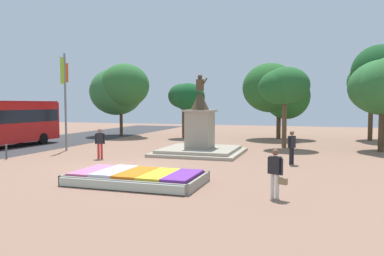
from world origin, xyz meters
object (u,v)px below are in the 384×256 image
(statue_monument, at_px, (200,137))
(pedestrian_crossing_plaza, at_px, (100,141))
(banner_pole, at_px, (65,97))
(kerb_bollard_mid_b, at_px, (6,151))
(pedestrian_near_planter, at_px, (292,145))
(flower_planter, at_px, (136,178))
(pedestrian_with_handbag, at_px, (276,171))

(statue_monument, relative_size, pedestrian_crossing_plaza, 3.01)
(statue_monument, distance_m, banner_pole, 9.64)
(pedestrian_crossing_plaza, height_order, kerb_bollard_mid_b, pedestrian_crossing_plaza)
(pedestrian_near_planter, distance_m, kerb_bollard_mid_b, 16.13)
(pedestrian_near_planter, bearing_deg, kerb_bollard_mid_b, -169.40)
(statue_monument, height_order, banner_pole, banner_pole)
(banner_pole, xyz_separation_m, pedestrian_crossing_plaza, (4.30, -2.72, -2.63))
(statue_monument, xyz_separation_m, pedestrian_near_planter, (5.84, -2.76, -0.03))
(flower_planter, distance_m, pedestrian_with_handbag, 5.67)
(statue_monument, bearing_deg, banner_pole, -172.30)
(pedestrian_near_planter, bearing_deg, pedestrian_crossing_plaza, -173.58)
(flower_planter, bearing_deg, kerb_bollard_mid_b, 159.60)
(statue_monument, relative_size, banner_pole, 0.81)
(pedestrian_crossing_plaza, bearing_deg, banner_pole, 147.65)
(statue_monument, height_order, pedestrian_with_handbag, statue_monument)
(pedestrian_with_handbag, bearing_deg, kerb_bollard_mid_b, 163.84)
(flower_planter, xyz_separation_m, pedestrian_crossing_plaza, (-4.98, 5.51, 0.81))
(flower_planter, xyz_separation_m, pedestrian_near_planter, (5.76, 6.71, 0.81))
(pedestrian_near_planter, bearing_deg, banner_pole, 174.25)
(statue_monument, bearing_deg, pedestrian_crossing_plaza, -141.02)
(statue_monument, height_order, kerb_bollard_mid_b, statue_monument)
(flower_planter, bearing_deg, statue_monument, 90.47)
(banner_pole, height_order, pedestrian_with_handbag, banner_pole)
(flower_planter, bearing_deg, pedestrian_near_planter, 49.37)
(pedestrian_with_handbag, relative_size, pedestrian_crossing_plaza, 0.95)
(flower_planter, xyz_separation_m, statue_monument, (-0.08, 9.47, 0.84))
(pedestrian_with_handbag, bearing_deg, banner_pole, 148.74)
(pedestrian_near_planter, distance_m, pedestrian_crossing_plaza, 10.81)
(pedestrian_near_planter, height_order, kerb_bollard_mid_b, pedestrian_near_planter)
(banner_pole, bearing_deg, flower_planter, -41.57)
(pedestrian_near_planter, xyz_separation_m, kerb_bollard_mid_b, (-15.84, -2.96, -0.58))
(flower_planter, relative_size, pedestrian_with_handbag, 3.20)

